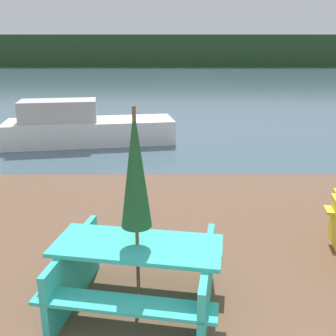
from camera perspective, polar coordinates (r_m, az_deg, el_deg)
water at (r=33.21m, az=0.39°, el=12.74°), size 60.00×50.00×0.00m
far_treeline at (r=53.10m, az=0.32°, el=16.63°), size 80.00×1.60×4.00m
picnic_table_teal at (r=4.21m, az=-4.20°, el=-14.47°), size 1.91×1.64×0.75m
umbrella_darkgreen at (r=3.76m, az=-4.57°, el=-0.24°), size 0.31×0.31×2.15m
boat at (r=11.42m, az=-11.90°, el=5.82°), size 4.84×2.18×1.24m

